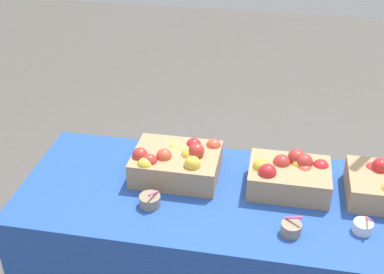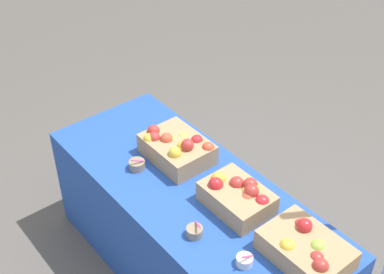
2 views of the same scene
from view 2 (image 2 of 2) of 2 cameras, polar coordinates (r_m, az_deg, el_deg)
The scene contains 8 objects.
ground_plane at distance 3.50m, azimuth -0.12°, elevation -14.42°, with size 10.00×10.00×0.00m, color #56514C.
table at distance 3.21m, azimuth -0.13°, elevation -10.30°, with size 1.90×0.76×0.74m, color #234CAD.
apple_crate_left at distance 2.61m, azimuth 12.14°, elevation -11.67°, with size 0.41×0.29×0.16m.
apple_crate_middle at distance 2.81m, azimuth 5.01°, elevation -6.30°, with size 0.36×0.26×0.17m.
apple_crate_right at distance 3.11m, azimuth -1.66°, elevation -1.13°, with size 0.40×0.30×0.19m.
sample_bowl_near at distance 2.58m, azimuth 5.67°, elevation -13.06°, with size 0.08×0.08×0.09m.
sample_bowl_mid at distance 2.68m, azimuth 0.28°, elevation -10.12°, with size 0.09×0.08×0.10m.
sample_bowl_far at distance 3.08m, azimuth -5.93°, elevation -2.98°, with size 0.09×0.09×0.09m.
Camera 2 is at (1.70, -1.37, 2.73)m, focal length 49.65 mm.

